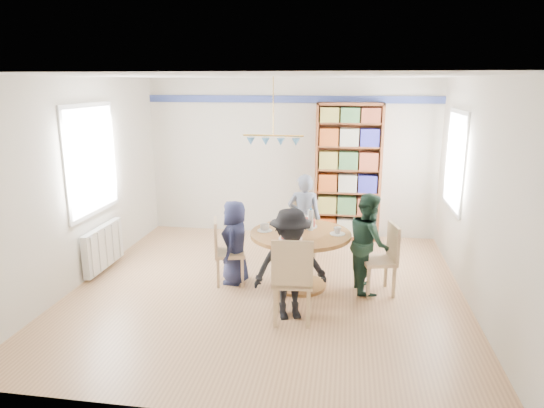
% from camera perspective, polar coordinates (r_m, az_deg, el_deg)
% --- Properties ---
extents(ground, '(5.00, 5.00, 0.00)m').
position_cam_1_polar(ground, '(6.43, -0.56, -9.98)').
color(ground, tan).
extents(room_shell, '(5.00, 5.00, 5.00)m').
position_cam_1_polar(room_shell, '(6.84, -1.56, 5.90)').
color(room_shell, white).
rests_on(room_shell, ground).
extents(radiator, '(0.12, 1.00, 0.60)m').
position_cam_1_polar(radiator, '(7.33, -19.21, -4.79)').
color(radiator, silver).
rests_on(radiator, ground).
extents(dining_table, '(1.30, 1.30, 0.75)m').
position_cam_1_polar(dining_table, '(6.32, 3.36, -5.03)').
color(dining_table, brown).
rests_on(dining_table, ground).
extents(chair_left, '(0.48, 0.48, 0.88)m').
position_cam_1_polar(chair_left, '(6.48, -5.67, -5.24)').
color(chair_left, tan).
rests_on(chair_left, ground).
extents(chair_right, '(0.48, 0.48, 0.91)m').
position_cam_1_polar(chair_right, '(6.32, 13.08, -5.93)').
color(chair_right, tan).
rests_on(chair_right, ground).
extents(chair_far, '(0.41, 0.41, 0.91)m').
position_cam_1_polar(chair_far, '(7.27, 3.74, -2.90)').
color(chair_far, tan).
rests_on(chair_far, ground).
extents(chair_near, '(0.48, 0.48, 1.01)m').
position_cam_1_polar(chair_near, '(5.37, 2.42, -8.56)').
color(chair_near, tan).
rests_on(chair_near, ground).
extents(person_left, '(0.37, 0.56, 1.13)m').
position_cam_1_polar(person_left, '(6.47, -4.38, -4.50)').
color(person_left, '#1A1D39').
rests_on(person_left, ground).
extents(person_right, '(0.59, 0.70, 1.29)m').
position_cam_1_polar(person_right, '(6.32, 11.28, -4.46)').
color(person_right, '#162D22').
rests_on(person_right, ground).
extents(person_far, '(0.50, 0.33, 1.34)m').
position_cam_1_polar(person_far, '(7.16, 3.79, -1.74)').
color(person_far, gray).
rests_on(person_far, ground).
extents(person_near, '(0.95, 0.74, 1.29)m').
position_cam_1_polar(person_near, '(5.48, 2.18, -7.11)').
color(person_near, black).
rests_on(person_near, ground).
extents(bookshelf, '(1.10, 0.33, 2.31)m').
position_cam_1_polar(bookshelf, '(8.27, 8.93, 3.56)').
color(bookshelf, brown).
rests_on(bookshelf, ground).
extents(tableware, '(1.14, 1.14, 0.30)m').
position_cam_1_polar(tableware, '(6.26, 3.20, -2.71)').
color(tableware, white).
rests_on(tableware, dining_table).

